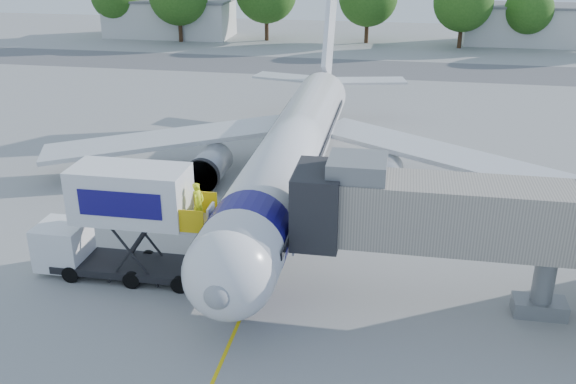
# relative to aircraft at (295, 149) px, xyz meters

# --- Properties ---
(ground) EXTENTS (160.00, 160.00, 0.00)m
(ground) POSITION_rel_aircraft_xyz_m (0.00, -4.12, -2.95)
(ground) COLOR #959593
(ground) RESTS_ON ground
(guidance_line) EXTENTS (0.15, 70.00, 0.01)m
(guidance_line) POSITION_rel_aircraft_xyz_m (0.00, -4.12, -2.94)
(guidance_line) COLOR yellow
(guidance_line) RESTS_ON ground
(taxiway_strip) EXTENTS (120.00, 10.00, 0.01)m
(taxiway_strip) POSITION_rel_aircraft_xyz_m (0.00, 37.88, -2.94)
(taxiway_strip) COLOR #59595B
(taxiway_strip) RESTS_ON ground
(aircraft) EXTENTS (34.17, 37.73, 11.35)m
(aircraft) POSITION_rel_aircraft_xyz_m (0.00, 0.00, 0.00)
(aircraft) COLOR white
(aircraft) RESTS_ON ground
(jet_bridge) EXTENTS (13.90, 3.20, 6.60)m
(jet_bridge) POSITION_rel_aircraft_xyz_m (7.99, -11.12, 1.39)
(jet_bridge) COLOR #A89F8F
(jet_bridge) RESTS_ON ground
(catering_hiloader) EXTENTS (8.50, 2.44, 5.50)m
(catering_hiloader) POSITION_rel_aircraft_xyz_m (-6.26, -11.12, -0.19)
(catering_hiloader) COLOR black
(catering_hiloader) RESTS_ON ground
(outbuilding_left) EXTENTS (18.40, 8.40, 5.30)m
(outbuilding_left) POSITION_rel_aircraft_xyz_m (-28.00, 55.88, -0.29)
(outbuilding_left) COLOR silver
(outbuilding_left) RESTS_ON ground
(outbuilding_right) EXTENTS (16.40, 7.40, 5.30)m
(outbuilding_right) POSITION_rel_aircraft_xyz_m (22.00, 57.88, -0.29)
(outbuilding_right) COLOR silver
(outbuilding_right) RESTS_ON ground
(tree_e) EXTENTS (7.73, 7.73, 9.86)m
(tree_e) POSITION_rel_aircraft_xyz_m (13.31, 53.16, 3.03)
(tree_e) COLOR #382314
(tree_e) RESTS_ON ground
(tree_f) EXTENTS (6.31, 6.31, 8.05)m
(tree_f) POSITION_rel_aircraft_xyz_m (21.93, 55.16, 1.93)
(tree_f) COLOR #382314
(tree_f) RESTS_ON ground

